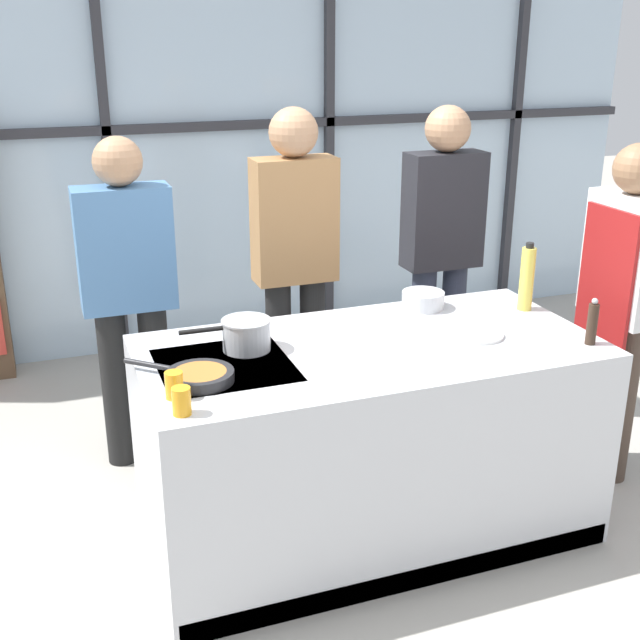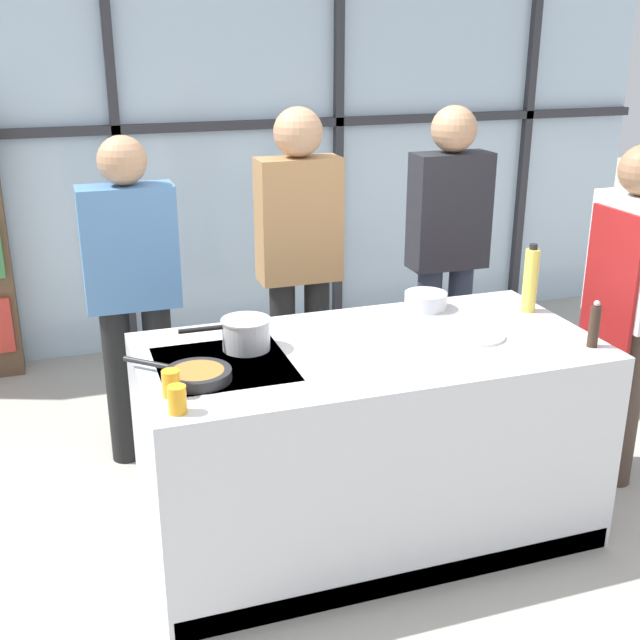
# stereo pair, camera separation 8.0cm
# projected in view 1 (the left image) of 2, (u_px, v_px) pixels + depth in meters

# --- Properties ---
(ground_plane) EXTENTS (18.00, 18.00, 0.00)m
(ground_plane) POSITION_uv_depth(u_px,v_px,m) (366.00, 527.00, 3.69)
(ground_plane) COLOR #ADA89E
(back_window_wall) EXTENTS (6.40, 0.10, 2.80)m
(back_window_wall) POSITION_uv_depth(u_px,v_px,m) (222.00, 145.00, 5.48)
(back_window_wall) COLOR silver
(back_window_wall) RESTS_ON ground_plane
(demo_island) EXTENTS (1.93, 0.95, 0.90)m
(demo_island) POSITION_uv_depth(u_px,v_px,m) (368.00, 440.00, 3.53)
(demo_island) COLOR silver
(demo_island) RESTS_ON ground_plane
(chef) EXTENTS (0.23, 0.42, 1.67)m
(chef) POSITION_uv_depth(u_px,v_px,m) (621.00, 294.00, 3.85)
(chef) COLOR #47382D
(chef) RESTS_ON ground_plane
(spectator_far_left) EXTENTS (0.46, 0.24, 1.69)m
(spectator_far_left) POSITION_uv_depth(u_px,v_px,m) (128.00, 287.00, 3.97)
(spectator_far_left) COLOR black
(spectator_far_left) RESTS_ON ground_plane
(spectator_center_left) EXTENTS (0.43, 0.25, 1.80)m
(spectator_center_left) POSITION_uv_depth(u_px,v_px,m) (295.00, 255.00, 4.22)
(spectator_center_left) COLOR black
(spectator_center_left) RESTS_ON ground_plane
(spectator_center_right) EXTENTS (0.44, 0.25, 1.78)m
(spectator_center_right) POSITION_uv_depth(u_px,v_px,m) (442.00, 243.00, 4.50)
(spectator_center_right) COLOR #232838
(spectator_center_right) RESTS_ON ground_plane
(frying_pan) EXTENTS (0.39, 0.37, 0.04)m
(frying_pan) POSITION_uv_depth(u_px,v_px,m) (198.00, 376.00, 3.02)
(frying_pan) COLOR #232326
(frying_pan) RESTS_ON demo_island
(saucepan) EXTENTS (0.38, 0.21, 0.13)m
(saucepan) POSITION_uv_depth(u_px,v_px,m) (246.00, 334.00, 3.30)
(saucepan) COLOR silver
(saucepan) RESTS_ON demo_island
(white_plate) EXTENTS (0.24, 0.24, 0.01)m
(white_plate) POSITION_uv_depth(u_px,v_px,m) (476.00, 334.00, 3.47)
(white_plate) COLOR white
(white_plate) RESTS_ON demo_island
(mixing_bowl) EXTENTS (0.20, 0.20, 0.08)m
(mixing_bowl) POSITION_uv_depth(u_px,v_px,m) (423.00, 299.00, 3.81)
(mixing_bowl) COLOR silver
(mixing_bowl) RESTS_ON demo_island
(oil_bottle) EXTENTS (0.07, 0.07, 0.33)m
(oil_bottle) POSITION_uv_depth(u_px,v_px,m) (527.00, 278.00, 3.75)
(oil_bottle) COLOR #E0CC4C
(oil_bottle) RESTS_ON demo_island
(pepper_grinder) EXTENTS (0.04, 0.04, 0.20)m
(pepper_grinder) POSITION_uv_depth(u_px,v_px,m) (592.00, 323.00, 3.35)
(pepper_grinder) COLOR #332319
(pepper_grinder) RESTS_ON demo_island
(juice_glass_near) EXTENTS (0.07, 0.07, 0.10)m
(juice_glass_near) POSITION_uv_depth(u_px,v_px,m) (182.00, 401.00, 2.75)
(juice_glass_near) COLOR orange
(juice_glass_near) RESTS_ON demo_island
(juice_glass_far) EXTENTS (0.07, 0.07, 0.10)m
(juice_glass_far) POSITION_uv_depth(u_px,v_px,m) (174.00, 385.00, 2.88)
(juice_glass_far) COLOR orange
(juice_glass_far) RESTS_ON demo_island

